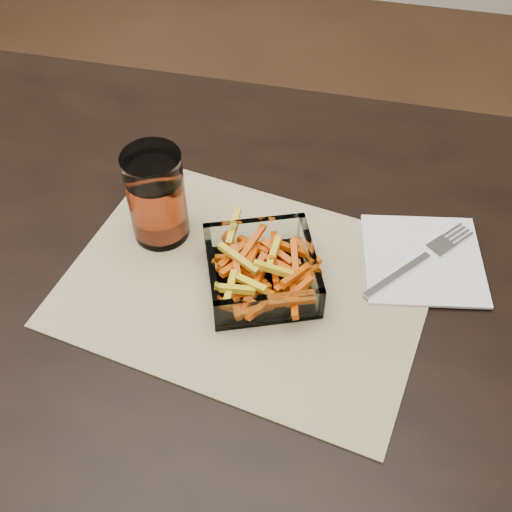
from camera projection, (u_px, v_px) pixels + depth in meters
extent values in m
plane|color=#331E0F|center=(197.00, 491.00, 1.40)|extent=(4.50, 4.50, 0.00)
cube|color=black|center=(158.00, 284.00, 0.85)|extent=(1.60, 0.90, 0.03)
cube|color=tan|center=(247.00, 284.00, 0.83)|extent=(0.50, 0.40, 0.00)
cube|color=white|center=(261.00, 281.00, 0.82)|extent=(0.17, 0.17, 0.01)
cube|color=white|center=(254.00, 234.00, 0.84)|extent=(0.13, 0.06, 0.05)
cube|color=white|center=(270.00, 310.00, 0.76)|extent=(0.13, 0.06, 0.05)
cube|color=white|center=(212.00, 276.00, 0.80)|extent=(0.06, 0.13, 0.05)
cube|color=white|center=(310.00, 264.00, 0.81)|extent=(0.06, 0.13, 0.05)
cylinder|color=white|center=(156.00, 196.00, 0.83)|extent=(0.08, 0.08, 0.13)
cylinder|color=#B13919|center=(158.00, 204.00, 0.84)|extent=(0.07, 0.07, 0.09)
cube|color=white|center=(423.00, 259.00, 0.85)|extent=(0.18, 0.18, 0.00)
cube|color=silver|center=(397.00, 275.00, 0.83)|extent=(0.08, 0.09, 0.00)
cube|color=silver|center=(440.00, 246.00, 0.86)|extent=(0.04, 0.04, 0.00)
cube|color=silver|center=(452.00, 230.00, 0.88)|extent=(0.03, 0.03, 0.00)
cube|color=silver|center=(456.00, 233.00, 0.87)|extent=(0.03, 0.03, 0.00)
cube|color=silver|center=(460.00, 236.00, 0.87)|extent=(0.03, 0.03, 0.00)
cube|color=silver|center=(464.00, 239.00, 0.87)|extent=(0.03, 0.03, 0.00)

